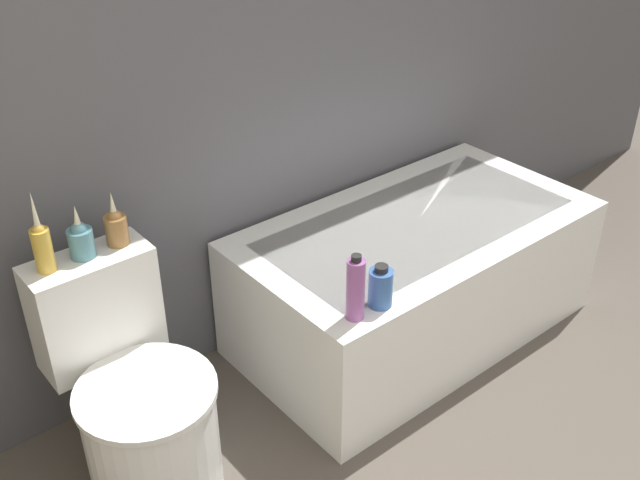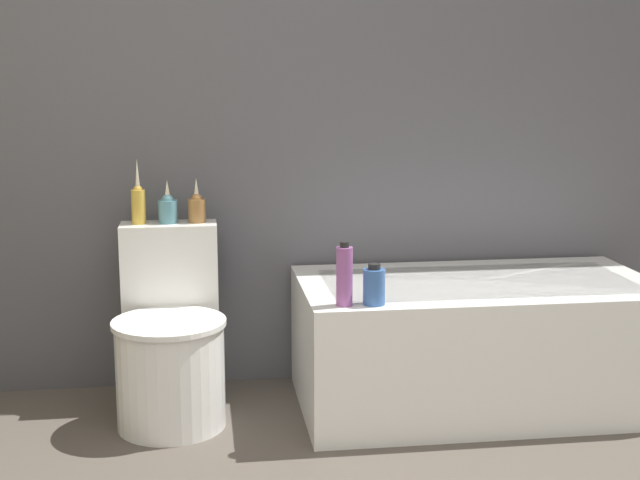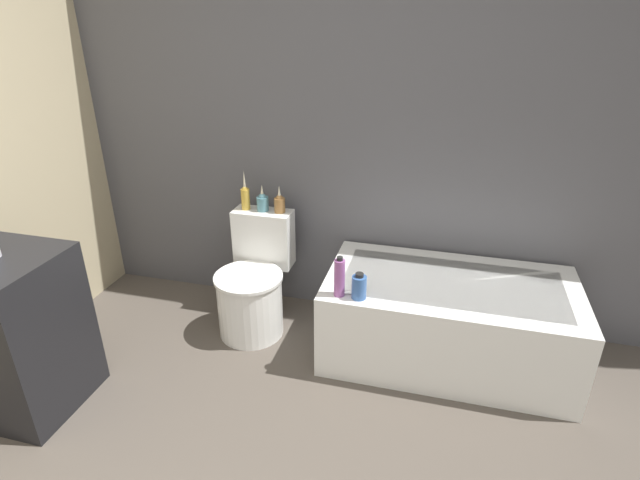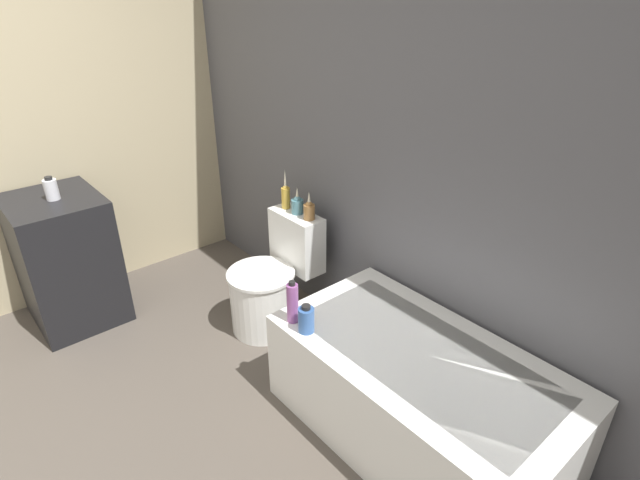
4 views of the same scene
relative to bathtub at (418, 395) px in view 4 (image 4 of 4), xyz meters
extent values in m
cube|color=#4C4C51|center=(-0.83, 0.43, 1.04)|extent=(6.40, 0.06, 2.60)
cube|color=tan|center=(-2.52, -0.85, 1.04)|extent=(0.06, 6.40, 2.60)
cube|color=white|center=(0.00, 0.00, 0.00)|extent=(1.42, 0.76, 0.51)
cube|color=#B7BCC6|center=(0.00, 0.00, 0.25)|extent=(1.22, 0.56, 0.01)
cylinder|color=white|center=(-1.22, -0.07, -0.06)|extent=(0.41, 0.41, 0.40)
cylinder|color=white|center=(-1.22, -0.07, 0.15)|extent=(0.43, 0.43, 0.02)
cube|color=white|center=(-1.22, 0.22, 0.29)|extent=(0.38, 0.17, 0.38)
cube|color=black|center=(-2.16, -0.95, 0.17)|extent=(0.62, 0.53, 0.86)
cylinder|color=silver|center=(-2.14, -0.93, 0.66)|extent=(0.08, 0.08, 0.13)
cylinder|color=black|center=(-2.14, -0.93, 0.73)|extent=(0.04, 0.04, 0.02)
cylinder|color=gold|center=(-1.34, 0.23, 0.55)|extent=(0.06, 0.06, 0.14)
sphere|color=gold|center=(-1.34, 0.23, 0.61)|extent=(0.04, 0.04, 0.04)
cone|color=beige|center=(-1.34, 0.23, 0.68)|extent=(0.02, 0.02, 0.12)
cylinder|color=teal|center=(-1.22, 0.23, 0.52)|extent=(0.08, 0.08, 0.09)
sphere|color=teal|center=(-1.22, 0.23, 0.57)|extent=(0.05, 0.05, 0.05)
cone|color=beige|center=(-1.22, 0.23, 0.61)|extent=(0.03, 0.03, 0.08)
cylinder|color=olive|center=(-1.10, 0.23, 0.52)|extent=(0.07, 0.07, 0.09)
sphere|color=olive|center=(-1.10, 0.23, 0.57)|extent=(0.05, 0.05, 0.05)
cone|color=beige|center=(-1.10, 0.23, 0.61)|extent=(0.02, 0.02, 0.09)
cylinder|color=#8C4C8C|center=(-0.59, -0.30, 0.36)|extent=(0.06, 0.06, 0.21)
cylinder|color=black|center=(-0.59, -0.30, 0.48)|extent=(0.03, 0.03, 0.02)
cylinder|color=#335999|center=(-0.48, -0.30, 0.32)|extent=(0.08, 0.08, 0.13)
cylinder|color=black|center=(-0.48, -0.30, 0.39)|extent=(0.04, 0.04, 0.02)
camera|label=1|loc=(-1.88, -1.69, 1.70)|focal=42.00mm
camera|label=2|loc=(-1.10, -3.34, 1.09)|focal=50.00mm
camera|label=3|loc=(-0.10, -2.57, 1.68)|focal=28.00mm
camera|label=4|loc=(1.06, -1.53, 1.78)|focal=28.00mm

